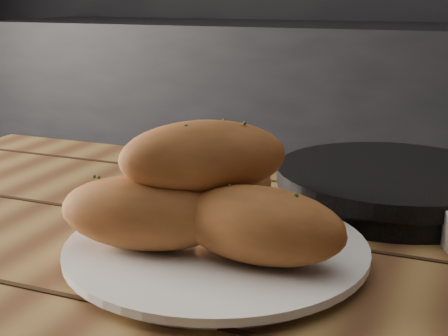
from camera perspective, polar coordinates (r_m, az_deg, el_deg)
counter at (r=2.35m, az=11.46°, el=1.70°), size 2.80×0.60×0.90m
plate at (r=0.63m, az=-0.69°, el=-7.54°), size 0.30×0.30×0.02m
bread_rolls at (r=0.61m, az=-1.35°, el=-2.60°), size 0.28×0.23×0.12m
skillet at (r=0.82m, az=15.19°, el=-1.52°), size 0.41×0.29×0.05m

